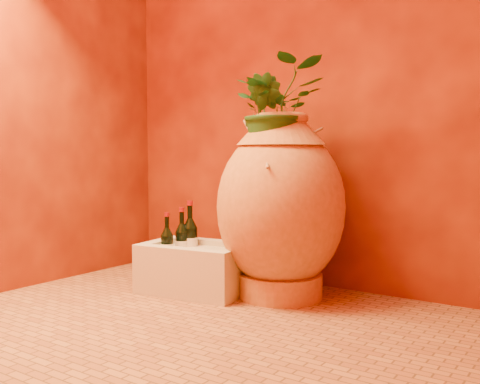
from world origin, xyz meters
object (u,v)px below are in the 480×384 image
Objects in this scene: amphora at (281,207)px; wine_bottle_b at (190,240)px; stone_basin at (196,269)px; wall_tap at (261,162)px; wine_bottle_a at (182,243)px; wine_bottle_c at (167,246)px.

amphora is 2.78× the size of wine_bottle_b.
amphora reaches higher than stone_basin.
wall_tap is (0.24, 0.38, 0.45)m from wine_bottle_b.
stone_basin is at bearing -33.64° from wine_bottle_b.
stone_basin is 0.75m from wall_tap.
wine_bottle_b is (0.03, 0.04, 0.01)m from wine_bottle_a.
wall_tap reaches higher than wine_bottle_b.
wine_bottle_a is at bearing -121.71° from wall_tap.
wine_bottle_b is 2.14× the size of wall_tap.
wine_bottle_a is at bearing -120.63° from wine_bottle_b.
amphora is at bearing 15.88° from wine_bottle_a.
wine_bottle_a is at bearing -164.12° from amphora.
wine_bottle_b reaches higher than wine_bottle_c.
wine_bottle_a is (-0.56, -0.16, -0.23)m from amphora.
amphora is 0.62m from wine_bottle_a.
wall_tap reaches higher than wine_bottle_c.
wine_bottle_b is 0.15m from wine_bottle_c.
wine_bottle_a is at bearing 71.21° from wine_bottle_c.
wine_bottle_b is at bearing -121.82° from wall_tap.
amphora reaches higher than wall_tap.
amphora is 3.33× the size of wine_bottle_c.
stone_basin is at bearing -8.36° from wine_bottle_a.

